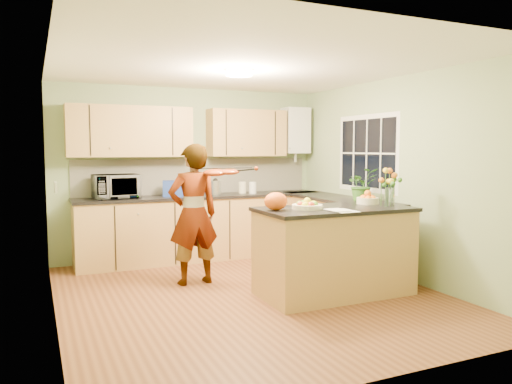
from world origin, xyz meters
name	(u,v)px	position (x,y,z in m)	size (l,w,h in m)	color
floor	(250,295)	(0.00, 0.00, 0.00)	(4.50, 4.50, 0.00)	brown
ceiling	(250,65)	(0.00, 0.00, 2.50)	(4.00, 4.50, 0.02)	white
wall_back	(190,173)	(0.00, 2.25, 1.25)	(4.00, 0.02, 2.50)	#91A777
wall_front	(382,203)	(0.00, -2.25, 1.25)	(4.00, 0.02, 2.50)	#91A777
wall_left	(51,188)	(-2.00, 0.00, 1.25)	(0.02, 4.50, 2.50)	#91A777
wall_right	(396,178)	(2.00, 0.00, 1.25)	(0.02, 4.50, 2.50)	#91A777
back_counter	(203,227)	(0.10, 1.95, 0.47)	(3.64, 0.62, 0.94)	#AA8044
right_counter	(337,231)	(1.70, 0.85, 0.47)	(0.62, 2.24, 0.94)	#AA8044
splashback	(197,176)	(0.10, 2.23, 1.20)	(3.60, 0.02, 0.52)	silver
upper_cabinets	(181,132)	(-0.18, 2.08, 1.85)	(3.20, 0.34, 0.70)	#AA8044
boiler	(295,131)	(1.70, 2.09, 1.90)	(0.40, 0.30, 0.86)	silver
window_right	(367,153)	(1.99, 0.60, 1.55)	(0.01, 1.30, 1.05)	silver
light_switch	(56,187)	(-1.99, -0.60, 1.30)	(0.02, 0.09, 0.09)	silver
ceiling_lamp	(239,73)	(0.00, 0.30, 2.46)	(0.30, 0.30, 0.07)	#FFEABF
peninsula_island	(334,251)	(0.87, -0.35, 0.49)	(1.69, 0.87, 0.97)	#AA8044
fruit_dish	(307,205)	(0.52, -0.35, 1.02)	(0.33, 0.33, 0.11)	beige
orange_bowl	(368,198)	(1.42, -0.20, 1.03)	(0.26, 0.26, 0.15)	beige
flower_vase	(390,178)	(1.47, -0.53, 1.28)	(0.26, 0.26, 0.47)	silver
orange_bag	(276,201)	(0.17, -0.30, 1.06)	(0.25, 0.21, 0.19)	#EC5713
papers	(343,211)	(0.77, -0.65, 0.98)	(0.23, 0.32, 0.01)	white
violinist	(193,214)	(-0.43, 0.70, 0.84)	(0.61, 0.40, 1.67)	#EDB390
violin	(215,173)	(-0.23, 0.48, 1.34)	(0.66, 0.26, 0.13)	#4F1404
microwave	(116,186)	(-1.13, 1.96, 1.10)	(0.59, 0.40, 0.33)	silver
blue_box	(173,188)	(-0.35, 1.92, 1.05)	(0.28, 0.20, 0.22)	navy
kettle	(215,187)	(0.29, 1.93, 1.05)	(0.15, 0.15, 0.28)	#B8B8BD
jar_cream	(242,188)	(0.73, 1.97, 1.03)	(0.11, 0.11, 0.17)	beige
jar_white	(253,188)	(0.88, 1.92, 1.03)	(0.11, 0.11, 0.17)	silver
potted_plant	(362,185)	(1.70, 0.31, 1.15)	(0.38, 0.33, 0.42)	#376E24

